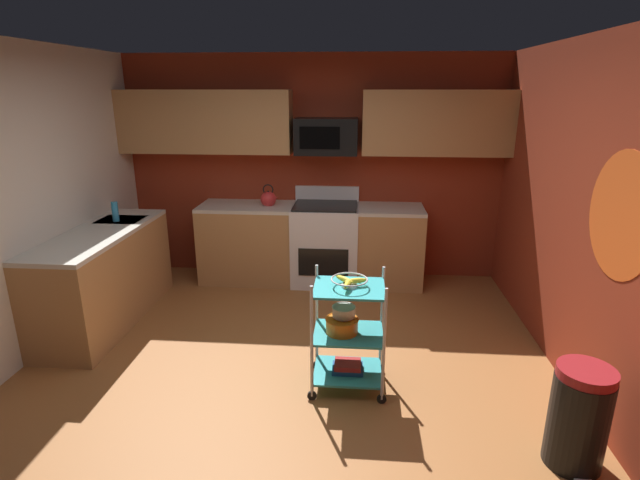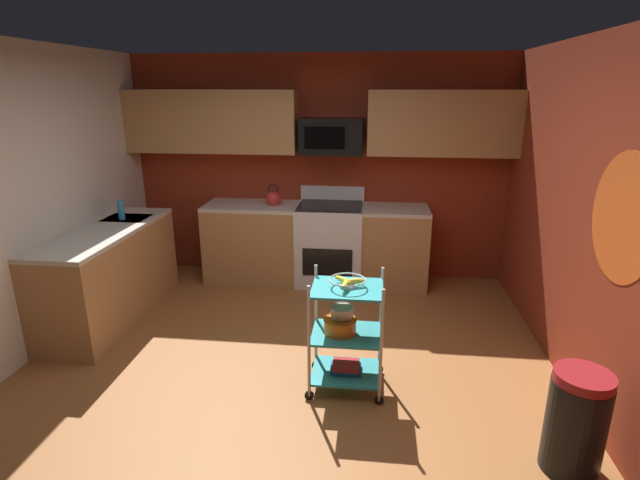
% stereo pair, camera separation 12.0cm
% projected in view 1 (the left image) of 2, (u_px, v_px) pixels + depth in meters
% --- Properties ---
extents(floor, '(4.40, 4.80, 0.04)m').
position_uv_depth(floor, '(285.00, 382.00, 3.87)').
color(floor, '#995B2D').
rests_on(floor, ground).
extents(wall_back, '(4.52, 0.06, 2.60)m').
position_uv_depth(wall_back, '(313.00, 169.00, 5.78)').
color(wall_back, maroon).
rests_on(wall_back, ground).
extents(wall_right, '(0.06, 4.80, 2.60)m').
position_uv_depth(wall_right, '(605.00, 229.00, 3.30)').
color(wall_right, maroon).
rests_on(wall_right, ground).
extents(wall_flower_decal, '(0.00, 0.83, 0.83)m').
position_uv_depth(wall_flower_decal, '(621.00, 216.00, 3.05)').
color(wall_flower_decal, '#E5591E').
extents(counter_run, '(3.49, 2.39, 0.92)m').
position_uv_depth(counter_run, '(235.00, 256.00, 5.31)').
color(counter_run, '#B27F4C').
rests_on(counter_run, ground).
extents(oven_range, '(0.76, 0.65, 1.10)m').
position_uv_depth(oven_range, '(325.00, 243.00, 5.71)').
color(oven_range, white).
rests_on(oven_range, ground).
extents(upper_cabinets, '(4.40, 0.33, 0.70)m').
position_uv_depth(upper_cabinets, '(308.00, 122.00, 5.44)').
color(upper_cabinets, '#B27F4C').
extents(microwave, '(0.70, 0.39, 0.40)m').
position_uv_depth(microwave, '(326.00, 136.00, 5.44)').
color(microwave, black).
extents(rolling_cart, '(0.58, 0.44, 0.91)m').
position_uv_depth(rolling_cart, '(348.00, 333.00, 3.66)').
color(rolling_cart, silver).
rests_on(rolling_cart, ground).
extents(fruit_bowl, '(0.27, 0.27, 0.07)m').
position_uv_depth(fruit_bowl, '(349.00, 281.00, 3.53)').
color(fruit_bowl, silver).
rests_on(fruit_bowl, rolling_cart).
extents(mixing_bowl_large, '(0.25, 0.25, 0.11)m').
position_uv_depth(mixing_bowl_large, '(342.00, 325.00, 3.64)').
color(mixing_bowl_large, orange).
rests_on(mixing_bowl_large, rolling_cart).
extents(mixing_bowl_small, '(0.18, 0.18, 0.08)m').
position_uv_depth(mixing_bowl_small, '(344.00, 311.00, 3.64)').
color(mixing_bowl_small, silver).
rests_on(mixing_bowl_small, rolling_cart).
extents(book_stack, '(0.24, 0.17, 0.07)m').
position_uv_depth(book_stack, '(348.00, 367.00, 3.74)').
color(book_stack, '#1E4C8C').
rests_on(book_stack, rolling_cart).
extents(kettle, '(0.21, 0.18, 0.26)m').
position_uv_depth(kettle, '(268.00, 199.00, 5.60)').
color(kettle, red).
rests_on(kettle, counter_run).
extents(dish_soap_bottle, '(0.06, 0.06, 0.20)m').
position_uv_depth(dish_soap_bottle, '(115.00, 212.00, 4.92)').
color(dish_soap_bottle, '#2D8CBF').
rests_on(dish_soap_bottle, counter_run).
extents(trash_can, '(0.34, 0.42, 0.66)m').
position_uv_depth(trash_can, '(579.00, 417.00, 2.91)').
color(trash_can, black).
rests_on(trash_can, ground).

